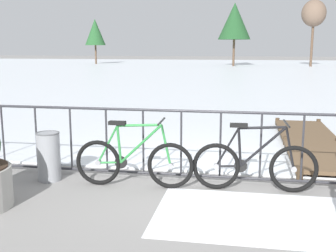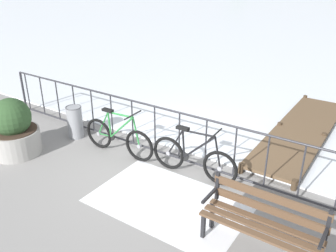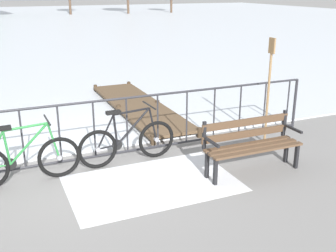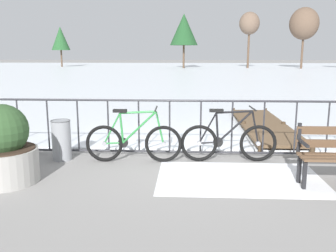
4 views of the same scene
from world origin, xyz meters
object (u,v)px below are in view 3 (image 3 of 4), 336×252
object	(u,v)px
bicycle_near_railing	(128,142)
park_bench	(251,141)
oar_upright	(269,84)
bicycle_second	(23,161)

from	to	relation	value
bicycle_near_railing	park_bench	world-z (taller)	bicycle_near_railing
bicycle_near_railing	oar_upright	world-z (taller)	oar_upright
bicycle_second	oar_upright	xyz separation A→B (m)	(4.39, -0.00, 0.77)
bicycle_second	park_bench	size ratio (longest dim) A/B	1.07
bicycle_near_railing	bicycle_second	world-z (taller)	same
bicycle_near_railing	oar_upright	xyz separation A→B (m)	(2.71, -0.13, 0.77)
park_bench	oar_upright	xyz separation A→B (m)	(1.01, 0.96, 0.63)
oar_upright	bicycle_second	bearing A→B (deg)	179.95
bicycle_second	oar_upright	world-z (taller)	oar_upright
bicycle_second	park_bench	xyz separation A→B (m)	(3.38, -0.97, 0.14)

